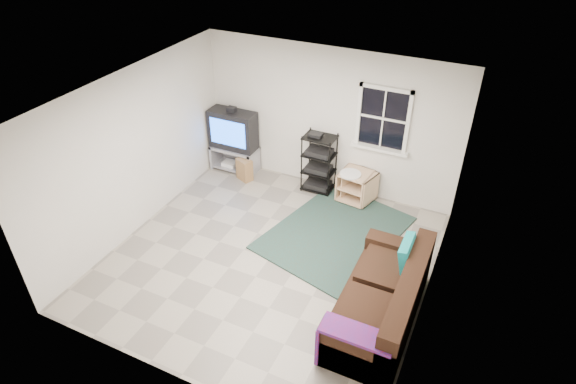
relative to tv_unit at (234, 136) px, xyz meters
The scene contains 8 objects.
room 2.86m from the tv_unit, ahead, with size 4.60×4.62×4.60m.
tv_unit is the anchor object (origin of this frame).
av_rack 1.76m from the tv_unit, ahead, with size 0.56×0.41×1.12m.
side_table_left 2.58m from the tv_unit, ahead, with size 0.59×0.59×0.57m.
side_table_right 2.48m from the tv_unit, ahead, with size 0.58×0.58×0.60m.
sofa 4.45m from the tv_unit, 34.33° to the right, with size 0.92×2.07×0.94m.
shag_rug 2.80m from the tv_unit, 23.17° to the right, with size 1.73×2.37×0.03m, color #302115.
paper_bag 0.67m from the tv_unit, 35.71° to the right, with size 0.30×0.19×0.42m, color #9A6B45.
Camera 1 is at (2.61, -4.86, 4.93)m, focal length 30.00 mm.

